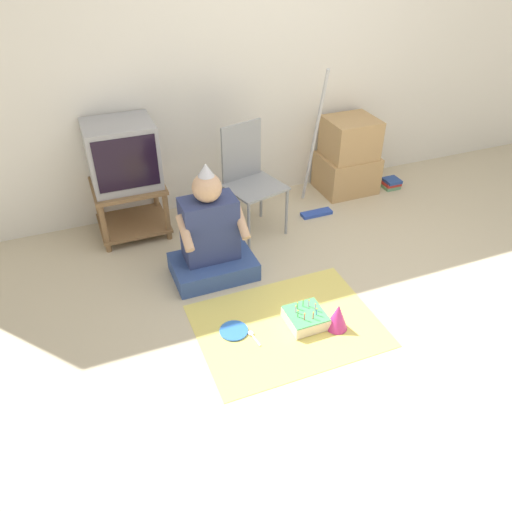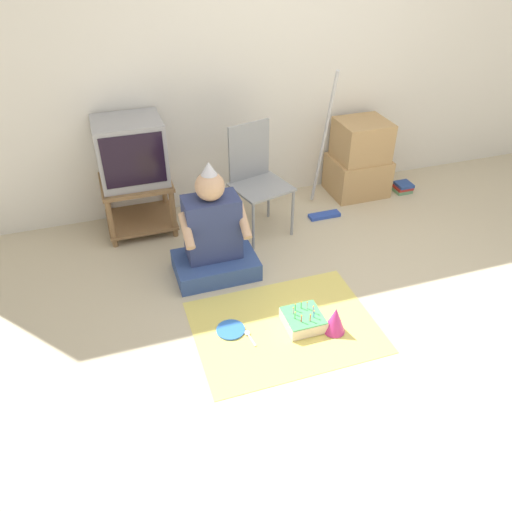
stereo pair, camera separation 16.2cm
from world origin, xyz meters
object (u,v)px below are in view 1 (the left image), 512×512
(person_seated, at_px, (211,239))
(paper_plate, at_px, (234,331))
(birthday_cake, at_px, (306,318))
(book_pile, at_px, (391,183))
(tv, at_px, (122,154))
(folding_chair, at_px, (249,174))
(cardboard_box_stack, at_px, (348,157))
(dust_mop, at_px, (315,173))
(party_hat_blue, at_px, (338,316))

(person_seated, xyz_separation_m, paper_plate, (-0.07, -0.66, -0.29))
(birthday_cake, xyz_separation_m, paper_plate, (-0.47, 0.10, -0.04))
(person_seated, distance_m, paper_plate, 0.72)
(book_pile, bearing_deg, tv, 176.63)
(folding_chair, bearing_deg, person_seated, -134.57)
(birthday_cake, bearing_deg, cardboard_box_stack, 52.44)
(dust_mop, xyz_separation_m, party_hat_blue, (-0.54, -1.41, -0.27))
(person_seated, relative_size, birthday_cake, 3.60)
(tv, relative_size, folding_chair, 0.58)
(birthday_cake, relative_size, paper_plate, 1.32)
(tv, distance_m, party_hat_blue, 2.04)
(birthday_cake, bearing_deg, paper_plate, 167.80)
(cardboard_box_stack, xyz_separation_m, dust_mop, (-0.48, -0.25, 0.04))
(dust_mop, height_order, book_pile, dust_mop)
(paper_plate, bearing_deg, dust_mop, 45.37)
(folding_chair, relative_size, birthday_cake, 3.63)
(birthday_cake, bearing_deg, folding_chair, 86.10)
(dust_mop, distance_m, party_hat_blue, 1.53)
(birthday_cake, bearing_deg, person_seated, 117.71)
(cardboard_box_stack, distance_m, paper_plate, 2.22)
(person_seated, bearing_deg, folding_chair, 45.43)
(tv, xyz_separation_m, dust_mop, (1.55, -0.26, -0.32))
(book_pile, bearing_deg, folding_chair, -173.87)
(book_pile, bearing_deg, paper_plate, -147.89)
(cardboard_box_stack, xyz_separation_m, person_seated, (-1.59, -0.79, -0.03))
(cardboard_box_stack, height_order, party_hat_blue, cardboard_box_stack)
(tv, bearing_deg, dust_mop, -9.52)
(tv, distance_m, dust_mop, 1.60)
(party_hat_blue, bearing_deg, birthday_cake, 146.49)
(person_seated, xyz_separation_m, birthday_cake, (0.40, -0.76, -0.25))
(tv, xyz_separation_m, folding_chair, (0.92, -0.31, -0.19))
(person_seated, bearing_deg, book_pile, 17.95)
(person_seated, bearing_deg, cardboard_box_stack, 26.51)
(person_seated, distance_m, party_hat_blue, 1.06)
(party_hat_blue, bearing_deg, tv, 121.08)
(folding_chair, distance_m, person_seated, 0.72)
(tv, height_order, party_hat_blue, tv)
(folding_chair, distance_m, party_hat_blue, 1.42)
(person_seated, height_order, birthday_cake, person_seated)
(folding_chair, xyz_separation_m, dust_mop, (0.63, 0.05, -0.13))
(paper_plate, bearing_deg, party_hat_blue, -18.58)
(dust_mop, xyz_separation_m, paper_plate, (-1.18, -1.20, -0.36))
(birthday_cake, bearing_deg, dust_mop, 61.12)
(tv, height_order, folding_chair, tv)
(tv, relative_size, party_hat_blue, 2.72)
(folding_chair, xyz_separation_m, birthday_cake, (-0.08, -1.25, -0.45))
(folding_chair, distance_m, paper_plate, 1.36)
(party_hat_blue, bearing_deg, cardboard_box_stack, 58.48)
(person_seated, height_order, paper_plate, person_seated)
(folding_chair, height_order, book_pile, folding_chair)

